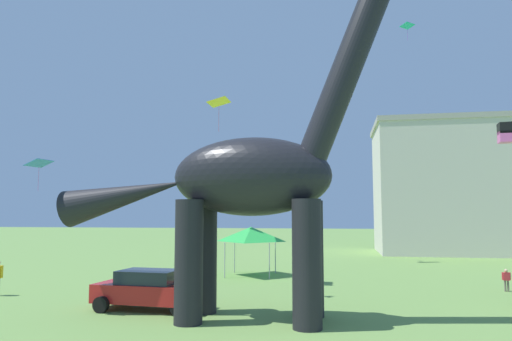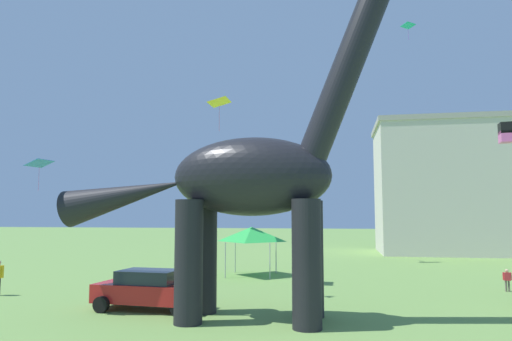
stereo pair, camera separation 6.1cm
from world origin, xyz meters
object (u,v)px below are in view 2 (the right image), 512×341
at_px(kite_far_right, 39,164).
at_px(kite_mid_right, 337,102).
at_px(kite_mid_left, 236,165).
at_px(dinosaur_sculpture, 250,177).
at_px(parked_sedan_left, 149,289).
at_px(kite_drifting, 219,102).
at_px(festival_canopy_tent, 252,234).
at_px(kite_near_high, 408,26).
at_px(kite_trailing, 507,133).
at_px(person_watching_child, 507,278).

distance_m(kite_far_right, kite_mid_right, 25.02).
xyz_separation_m(kite_mid_left, kite_mid_right, (6.22, 9.10, 5.99)).
xyz_separation_m(dinosaur_sculpture, kite_far_right, (-8.20, -0.55, 0.58)).
xyz_separation_m(parked_sedan_left, kite_far_right, (-3.90, -1.67, 4.92)).
xyz_separation_m(kite_drifting, kite_mid_right, (6.37, 12.80, 2.89)).
bearing_deg(kite_mid_left, festival_canopy_tent, 34.87).
relative_size(kite_near_high, kite_mid_right, 0.64).
distance_m(kite_mid_left, kite_trailing, 16.85).
xyz_separation_m(parked_sedan_left, person_watching_child, (15.58, 7.19, -0.14)).
relative_size(kite_trailing, kite_mid_right, 0.71).
distance_m(kite_mid_left, kite_far_right, 13.12).
bearing_deg(kite_mid_right, festival_canopy_tent, -122.22).
bearing_deg(festival_canopy_tent, dinosaur_sculpture, -79.67).
height_order(kite_mid_left, kite_mid_right, kite_mid_right).
relative_size(dinosaur_sculpture, festival_canopy_tent, 4.51).
xyz_separation_m(kite_trailing, kite_far_right, (-21.71, -14.44, -3.08)).
bearing_deg(kite_far_right, dinosaur_sculpture, 3.81).
xyz_separation_m(festival_canopy_tent, kite_mid_right, (5.36, 8.50, 10.30)).
height_order(festival_canopy_tent, kite_mid_right, kite_mid_right).
xyz_separation_m(kite_mid_left, kite_trailing, (16.56, 2.42, 1.94)).
height_order(dinosaur_sculpture, festival_canopy_tent, dinosaur_sculpture).
distance_m(kite_near_high, kite_mid_right, 8.03).
distance_m(parked_sedan_left, person_watching_child, 17.16).
xyz_separation_m(kite_mid_left, kite_near_high, (11.17, 4.15, 9.91)).
xyz_separation_m(person_watching_child, kite_mid_right, (-8.12, 12.26, 12.18)).
bearing_deg(parked_sedan_left, kite_trailing, 39.91).
relative_size(parked_sedan_left, festival_canopy_tent, 1.37).
height_order(kite_drifting, kite_mid_right, kite_mid_right).
relative_size(festival_canopy_tent, kite_mid_right, 1.82).
bearing_deg(parked_sedan_left, kite_mid_right, 73.27).
relative_size(parked_sedan_left, kite_mid_left, 1.87).
relative_size(dinosaur_sculpture, kite_mid_left, 6.15).
bearing_deg(kite_mid_left, kite_far_right, -113.15).
bearing_deg(kite_drifting, kite_near_high, 34.70).
xyz_separation_m(festival_canopy_tent, kite_far_right, (-6.00, -12.62, 3.18)).
bearing_deg(kite_mid_right, person_watching_child, -56.48).
bearing_deg(kite_near_high, festival_canopy_tent, -161.02).
relative_size(kite_drifting, kite_mid_left, 0.78).
bearing_deg(parked_sedan_left, kite_drifting, 85.00).
xyz_separation_m(festival_canopy_tent, kite_drifting, (-1.02, -4.30, 7.41)).
bearing_deg(kite_near_high, kite_drifting, -145.30).
relative_size(dinosaur_sculpture, kite_far_right, 11.86).
height_order(dinosaur_sculpture, parked_sedan_left, dinosaur_sculpture).
height_order(dinosaur_sculpture, kite_far_right, dinosaur_sculpture).
distance_m(person_watching_child, festival_canopy_tent, 14.12).
bearing_deg(festival_canopy_tent, kite_mid_right, 57.78).
height_order(kite_mid_left, kite_near_high, kite_near_high).
height_order(kite_far_right, kite_near_high, kite_near_high).
distance_m(festival_canopy_tent, kite_far_right, 14.33).
xyz_separation_m(parked_sedan_left, kite_drifting, (1.08, 6.66, 9.15)).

